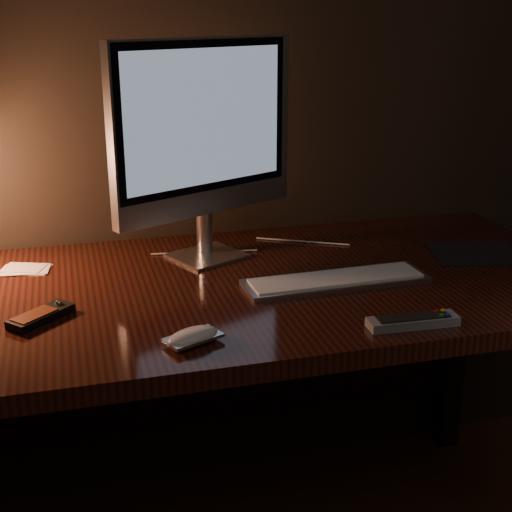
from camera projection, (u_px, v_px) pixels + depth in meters
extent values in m
cube|color=#36130C|center=(243.00, 291.00, 1.58)|extent=(1.60, 0.75, 0.04)
cube|color=black|center=(454.00, 341.00, 2.19)|extent=(0.06, 0.06, 0.71)
cube|color=black|center=(213.00, 337.00, 1.98)|extent=(1.48, 0.02, 0.51)
cube|color=silver|center=(207.00, 256.00, 1.73)|extent=(0.20, 0.20, 0.01)
cylinder|color=silver|center=(205.00, 230.00, 1.73)|extent=(0.05, 0.05, 0.11)
cube|color=silver|center=(205.00, 128.00, 1.62)|extent=(0.46, 0.23, 0.40)
cube|color=black|center=(206.00, 118.00, 1.60)|extent=(0.42, 0.20, 0.34)
cube|color=#8598B6|center=(206.00, 118.00, 1.60)|extent=(0.39, 0.18, 0.30)
cube|color=silver|center=(336.00, 280.00, 1.56)|extent=(0.41, 0.13, 0.02)
cube|color=black|center=(477.00, 253.00, 1.76)|extent=(0.25, 0.22, 0.00)
ellipsoid|color=white|center=(193.00, 338.00, 1.28)|extent=(0.11, 0.09, 0.02)
cube|color=black|center=(41.00, 316.00, 1.38)|extent=(0.13, 0.13, 0.02)
cube|color=maroon|center=(41.00, 312.00, 1.38)|extent=(0.09, 0.09, 0.00)
sphere|color=silver|center=(41.00, 311.00, 1.38)|extent=(0.01, 0.01, 0.01)
cube|color=gray|center=(413.00, 322.00, 1.35)|extent=(0.18, 0.05, 0.02)
cube|color=black|center=(413.00, 317.00, 1.35)|extent=(0.14, 0.04, 0.00)
cylinder|color=red|center=(413.00, 316.00, 1.35)|extent=(0.01, 0.01, 0.00)
cylinder|color=#0C8C19|center=(413.00, 316.00, 1.35)|extent=(0.01, 0.01, 0.00)
cylinder|color=gold|center=(413.00, 316.00, 1.35)|extent=(0.01, 0.01, 0.00)
cylinder|color=#1433BF|center=(413.00, 316.00, 1.35)|extent=(0.01, 0.01, 0.00)
cube|color=white|center=(25.00, 269.00, 1.64)|extent=(0.13, 0.10, 0.01)
cylinder|color=white|center=(255.00, 248.00, 1.79)|extent=(0.47, 0.18, 0.00)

